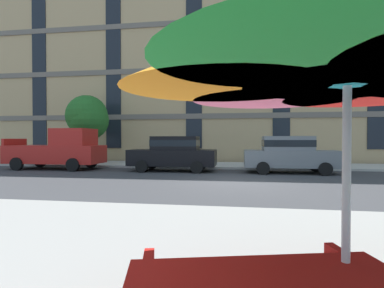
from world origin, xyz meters
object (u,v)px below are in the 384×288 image
patio_umbrella (348,59)px  sedan_gray (289,153)px  sedan_black (174,153)px  pickup_red (59,150)px  street_tree_left (89,117)px

patio_umbrella → sedan_gray: bearing=82.3°
sedan_black → sedan_gray: 5.70m
pickup_red → sedan_black: 6.36m
pickup_red → sedan_black: (6.36, -0.00, -0.08)m
sedan_gray → patio_umbrella: size_ratio=1.33×
pickup_red → street_tree_left: bearing=87.0°
sedan_black → street_tree_left: street_tree_left is taller
sedan_gray → street_tree_left: (-11.91, 2.95, 2.07)m
patio_umbrella → pickup_red: bearing=129.1°
street_tree_left → pickup_red: bearing=-93.0°
sedan_gray → patio_umbrella: bearing=-97.7°
pickup_red → street_tree_left: size_ratio=1.15×
sedan_gray → street_tree_left: 12.44m
street_tree_left → sedan_gray: bearing=-13.9°
sedan_black → patio_umbrella: size_ratio=1.33×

